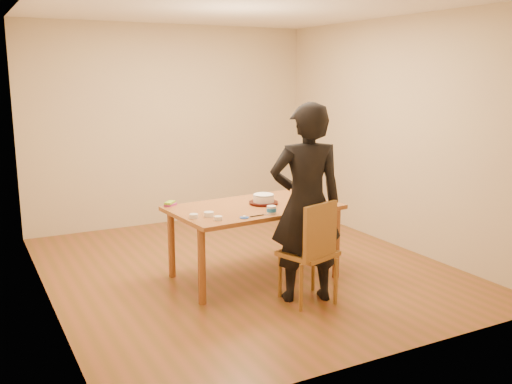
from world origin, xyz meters
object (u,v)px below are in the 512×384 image
dining_table (254,208)px  cake_plate (264,203)px  cake (264,199)px  dining_chair (308,253)px  person (306,203)px

dining_table → cake_plate: cake_plate is taller
cake → dining_table: bearing=-169.6°
dining_table → cake: bearing=5.4°
dining_chair → person: 0.46m
dining_table → cake_plate: 0.13m
dining_chair → cake_plate: (-0.02, 0.80, 0.31)m
person → cake_plate: bearing=-70.0°
dining_table → cake: cake is taller
cake_plate → cake: (-0.00, 0.00, 0.05)m
dining_table → cake_plate: size_ratio=5.47×
cake_plate → cake: 0.05m
cake_plate → person: 0.77m
cake → cake_plate: bearing=0.0°
dining_table → dining_chair: size_ratio=3.80×
dining_chair → cake_plate: 0.86m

